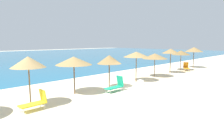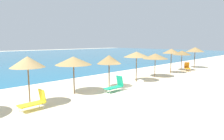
{
  "view_description": "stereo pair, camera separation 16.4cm",
  "coord_description": "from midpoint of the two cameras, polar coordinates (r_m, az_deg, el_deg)",
  "views": [
    {
      "loc": [
        -12.08,
        -8.79,
        3.66
      ],
      "look_at": [
        -0.02,
        2.83,
        1.29
      ],
      "focal_mm": 31.9,
      "sensor_mm": 36.0,
      "label": 1
    },
    {
      "loc": [
        -11.97,
        -8.91,
        3.66
      ],
      "look_at": [
        -0.02,
        2.83,
        1.29
      ],
      "focal_mm": 31.9,
      "sensor_mm": 36.0,
      "label": 2
    }
  ],
  "objects": [
    {
      "name": "beach_umbrella_5",
      "position": [
        15.63,
        -0.54,
        3.03
      ],
      "size": [
        1.93,
        1.93,
        2.64
      ],
      "color": "brown",
      "rests_on": "ground_plane"
    },
    {
      "name": "beach_umbrella_8",
      "position": [
        24.08,
        16.87,
        5.2
      ],
      "size": [
        2.06,
        2.06,
        2.89
      ],
      "color": "brown",
      "rests_on": "ground_plane"
    },
    {
      "name": "beach_umbrella_6",
      "position": [
        18.29,
        7.31,
        4.44
      ],
      "size": [
        2.39,
        2.39,
        2.79
      ],
      "color": "brown",
      "rests_on": "ground_plane"
    },
    {
      "name": "beach_umbrella_3",
      "position": [
        11.93,
        -22.68,
        2.13
      ],
      "size": [
        1.9,
        1.9,
        2.88
      ],
      "color": "brown",
      "rests_on": "ground_plane"
    },
    {
      "name": "beach_umbrella_7",
      "position": [
        21.18,
        12.52,
        3.9
      ],
      "size": [
        2.64,
        2.64,
        2.48
      ],
      "color": "brown",
      "rests_on": "ground_plane"
    },
    {
      "name": "beach_ball",
      "position": [
        11.5,
        5.32,
        -9.76
      ],
      "size": [
        0.29,
        0.29,
        0.29
      ],
      "primitive_type": "sphere",
      "color": "yellow",
      "rests_on": "ground_plane"
    },
    {
      "name": "lounge_chair_0",
      "position": [
        27.22,
        20.89,
        0.74
      ],
      "size": [
        1.64,
        1.3,
        1.06
      ],
      "rotation": [
        0.0,
        0.0,
        2.09
      ],
      "color": "orange",
      "rests_on": "ground_plane"
    },
    {
      "name": "ground_plane",
      "position": [
        15.37,
        7.96,
        -5.8
      ],
      "size": [
        160.0,
        160.0,
        0.0
      ],
      "primitive_type": "plane",
      "color": "beige"
    },
    {
      "name": "cooler_box",
      "position": [
        17.2,
        8.48,
        -3.59
      ],
      "size": [
        0.44,
        0.5,
        0.44
      ],
      "primitive_type": "cube",
      "rotation": [
        0.0,
        0.0,
        1.28
      ],
      "color": "white",
      "rests_on": "ground_plane"
    },
    {
      "name": "beach_umbrella_9",
      "position": [
        27.07,
        19.58,
        4.69
      ],
      "size": [
        2.37,
        2.37,
        2.57
      ],
      "color": "brown",
      "rests_on": "ground_plane"
    },
    {
      "name": "lounge_chair_1",
      "position": [
        14.85,
        1.31,
        -4.46
      ],
      "size": [
        1.57,
        0.59,
        1.13
      ],
      "rotation": [
        0.0,
        0.0,
        1.57
      ],
      "color": "#199972",
      "rests_on": "ground_plane"
    },
    {
      "name": "beach_umbrella_4",
      "position": [
        14.08,
        -10.67,
        2.62
      ],
      "size": [
        2.54,
        2.54,
        2.66
      ],
      "color": "brown",
      "rests_on": "ground_plane"
    },
    {
      "name": "beach_umbrella_10",
      "position": [
        30.41,
        22.86,
        5.43
      ],
      "size": [
        2.5,
        2.5,
        2.94
      ],
      "color": "brown",
      "rests_on": "ground_plane"
    },
    {
      "name": "lounge_chair_2",
      "position": [
        11.65,
        -20.88,
        -8.45
      ],
      "size": [
        1.39,
        0.62,
        1.06
      ],
      "rotation": [
        0.0,
        0.0,
        1.58
      ],
      "color": "yellow",
      "rests_on": "ground_plane"
    }
  ]
}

